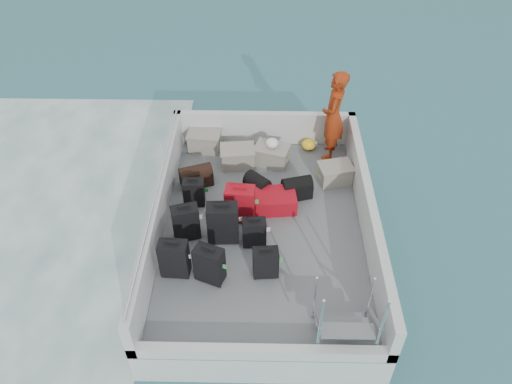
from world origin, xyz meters
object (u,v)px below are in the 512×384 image
at_px(suitcase_0, 174,259).
at_px(suitcase_5, 240,204).
at_px(suitcase_3, 209,265).
at_px(suitcase_6, 266,263).
at_px(passenger, 333,116).
at_px(crate_3, 335,174).
at_px(suitcase_1, 186,223).
at_px(suitcase_8, 273,201).
at_px(suitcase_7, 254,233).
at_px(suitcase_2, 194,193).
at_px(suitcase_4, 223,223).
at_px(crate_1, 238,157).
at_px(crate_2, 272,156).
at_px(crate_0, 205,141).

height_order(suitcase_0, suitcase_5, suitcase_5).
xyz_separation_m(suitcase_3, suitcase_6, (0.84, 0.10, -0.06)).
bearing_deg(passenger, crate_3, 14.88).
bearing_deg(suitcase_1, passenger, 26.20).
xyz_separation_m(suitcase_1, suitcase_3, (0.46, -0.87, 0.00)).
bearing_deg(suitcase_8, crate_3, -63.35).
relative_size(suitcase_7, passenger, 0.29).
bearing_deg(suitcase_1, suitcase_7, -23.02).
distance_m(suitcase_0, passenger, 4.08).
height_order(suitcase_8, passenger, passenger).
relative_size(suitcase_7, suitcase_8, 0.67).
xyz_separation_m(suitcase_2, passenger, (2.52, 1.49, 0.65)).
distance_m(suitcase_4, suitcase_8, 1.15).
height_order(suitcase_1, crate_3, suitcase_1).
bearing_deg(suitcase_2, suitcase_3, -78.18).
height_order(suitcase_0, passenger, passenger).
height_order(suitcase_7, crate_3, suitcase_7).
bearing_deg(crate_3, suitcase_5, -149.44).
bearing_deg(suitcase_8, suitcase_4, 127.62).
bearing_deg(suitcase_7, passenger, 54.05).
distance_m(suitcase_1, crate_3, 2.97).
xyz_separation_m(suitcase_5, suitcase_8, (0.57, 0.28, -0.18)).
xyz_separation_m(suitcase_1, suitcase_6, (1.30, -0.77, -0.06)).
bearing_deg(suitcase_2, crate_3, 12.24).
bearing_deg(suitcase_7, crate_1, 94.68).
height_order(crate_3, passenger, passenger).
height_order(suitcase_5, passenger, passenger).
bearing_deg(suitcase_3, crate_2, 93.60).
xyz_separation_m(suitcase_2, crate_0, (0.03, 1.63, -0.08)).
bearing_deg(suitcase_0, suitcase_6, 3.94).
distance_m(suitcase_0, crate_2, 3.15).
bearing_deg(suitcase_0, suitcase_5, 56.19).
distance_m(suitcase_0, suitcase_4, 1.00).
distance_m(suitcase_3, crate_3, 3.16).
distance_m(suitcase_1, suitcase_6, 1.52).
height_order(suitcase_1, suitcase_7, suitcase_1).
height_order(suitcase_4, crate_2, suitcase_4).
distance_m(suitcase_3, crate_0, 3.33).
distance_m(suitcase_7, crate_0, 2.78).
height_order(suitcase_3, crate_0, suitcase_3).
relative_size(suitcase_2, suitcase_5, 0.78).
distance_m(suitcase_5, crate_2, 1.64).
bearing_deg(suitcase_3, suitcase_1, 139.77).
bearing_deg(suitcase_2, suitcase_4, -58.22).
relative_size(suitcase_0, crate_2, 1.10).
bearing_deg(suitcase_1, suitcase_0, -111.29).
bearing_deg(crate_0, suitcase_0, -92.49).
height_order(suitcase_4, suitcase_6, suitcase_4).
xyz_separation_m(suitcase_2, crate_3, (2.55, 0.67, -0.09)).
relative_size(suitcase_5, suitcase_8, 0.86).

